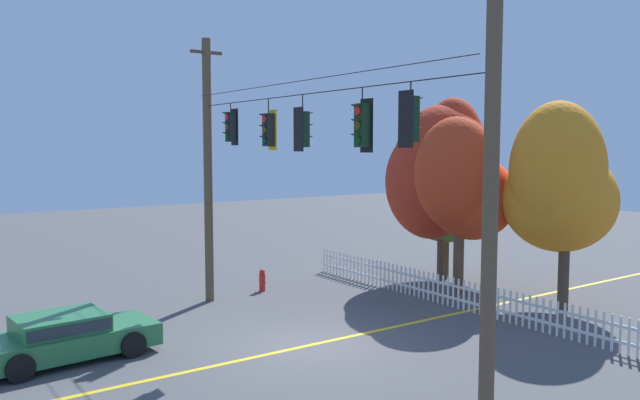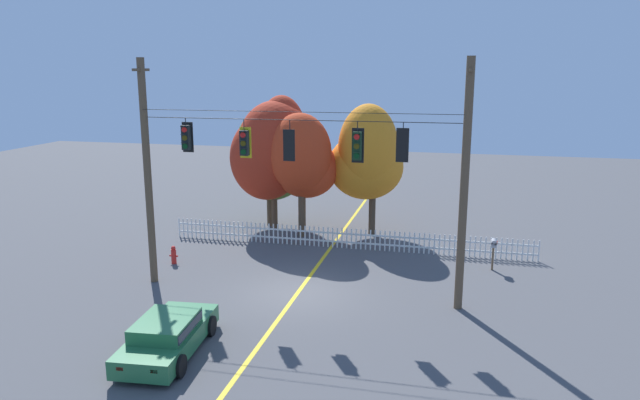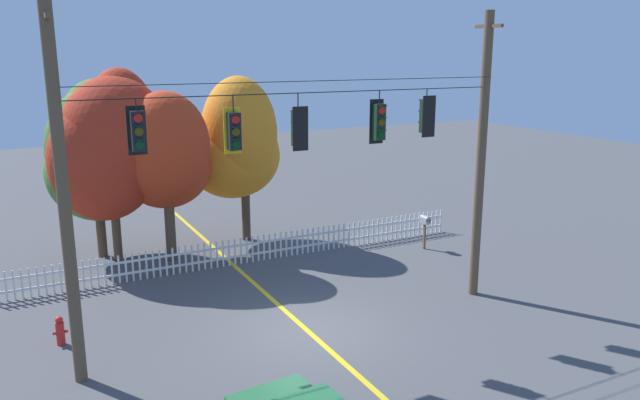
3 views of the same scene
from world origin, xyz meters
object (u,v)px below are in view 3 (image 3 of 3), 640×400
at_px(traffic_signal_eastbound_side, 234,131).
at_px(traffic_signal_northbound_secondary, 426,116).
at_px(traffic_signal_southbound_primary, 379,122).
at_px(roadside_mailbox, 425,222).
at_px(autumn_maple_far_west, 236,145).
at_px(traffic_signal_northbound_primary, 298,128).
at_px(autumn_maple_near_fence, 98,156).
at_px(fire_hydrant, 60,331).
at_px(autumn_maple_mid, 113,146).
at_px(autumn_oak_far_east, 166,157).
at_px(traffic_signal_westbound_side, 138,131).

relative_size(traffic_signal_eastbound_side, traffic_signal_northbound_secondary, 1.06).
height_order(traffic_signal_southbound_primary, roadside_mailbox, traffic_signal_southbound_primary).
distance_m(traffic_signal_eastbound_side, autumn_maple_far_west, 9.54).
bearing_deg(autumn_maple_far_west, traffic_signal_southbound_primary, -83.55).
distance_m(traffic_signal_northbound_primary, autumn_maple_near_fence, 10.02).
distance_m(traffic_signal_eastbound_side, fire_hydrant, 7.09).
distance_m(autumn_maple_near_fence, fire_hydrant, 8.06).
bearing_deg(traffic_signal_eastbound_side, autumn_maple_mid, 100.72).
relative_size(traffic_signal_northbound_secondary, roadside_mailbox, 1.00).
bearing_deg(roadside_mailbox, autumn_maple_far_west, 144.34).
xyz_separation_m(traffic_signal_northbound_secondary, autumn_maple_near_fence, (-7.75, 9.12, -1.91)).
xyz_separation_m(traffic_signal_eastbound_side, autumn_maple_far_west, (3.16, 8.83, -1.74)).
bearing_deg(traffic_signal_northbound_primary, traffic_signal_southbound_primary, 0.44).
xyz_separation_m(autumn_maple_near_fence, autumn_maple_mid, (0.43, -0.75, 0.44)).
bearing_deg(traffic_signal_northbound_primary, autumn_maple_mid, 111.56).
relative_size(traffic_signal_northbound_primary, autumn_oak_far_east, 0.23).
bearing_deg(autumn_maple_near_fence, traffic_signal_southbound_primary, -55.85).
bearing_deg(traffic_signal_northbound_primary, traffic_signal_northbound_secondary, -0.00).
relative_size(autumn_maple_mid, roadside_mailbox, 5.22).
bearing_deg(traffic_signal_westbound_side, traffic_signal_southbound_primary, 0.01).
bearing_deg(autumn_maple_near_fence, traffic_signal_westbound_side, -91.74).
bearing_deg(autumn_maple_near_fence, traffic_signal_northbound_primary, -67.71).
xyz_separation_m(autumn_maple_mid, roadside_mailbox, (10.81, -3.88, -3.20)).
xyz_separation_m(autumn_maple_near_fence, roadside_mailbox, (11.25, -4.63, -2.76)).
bearing_deg(traffic_signal_southbound_primary, autumn_maple_far_west, 96.45).
xyz_separation_m(traffic_signal_eastbound_side, fire_hydrant, (-4.22, 2.16, -5.27)).
height_order(autumn_maple_near_fence, autumn_maple_mid, autumn_maple_mid).
height_order(traffic_signal_eastbound_side, autumn_oak_far_east, traffic_signal_eastbound_side).
relative_size(autumn_maple_near_fence, fire_hydrant, 8.24).
xyz_separation_m(traffic_signal_westbound_side, autumn_oak_far_east, (2.41, 7.77, -1.96)).
bearing_deg(autumn_maple_far_west, traffic_signal_eastbound_side, -109.70).
height_order(traffic_signal_northbound_secondary, autumn_maple_mid, autumn_maple_mid).
bearing_deg(roadside_mailbox, traffic_signal_northbound_secondary, -127.93).
xyz_separation_m(traffic_signal_eastbound_side, autumn_maple_mid, (-1.58, 8.35, -1.37)).
bearing_deg(traffic_signal_westbound_side, autumn_maple_mid, 85.16).
height_order(traffic_signal_northbound_primary, fire_hydrant, traffic_signal_northbound_primary).
distance_m(traffic_signal_northbound_primary, autumn_oak_far_east, 8.15).
bearing_deg(traffic_signal_southbound_primary, traffic_signal_northbound_primary, -179.56).
bearing_deg(traffic_signal_southbound_primary, fire_hydrant, 165.53).
height_order(traffic_signal_eastbound_side, fire_hydrant, traffic_signal_eastbound_side).
xyz_separation_m(autumn_oak_far_east, fire_hydrant, (-4.34, -5.60, -3.44)).
bearing_deg(autumn_maple_far_west, traffic_signal_northbound_primary, -99.21).
relative_size(traffic_signal_westbound_side, roadside_mailbox, 0.96).
relative_size(autumn_oak_far_east, fire_hydrant, 7.78).
bearing_deg(traffic_signal_westbound_side, traffic_signal_northbound_primary, -0.26).
bearing_deg(roadside_mailbox, traffic_signal_southbound_primary, -138.62).
relative_size(traffic_signal_eastbound_side, autumn_maple_far_west, 0.22).
bearing_deg(autumn_oak_far_east, roadside_mailbox, -19.88).
xyz_separation_m(traffic_signal_southbound_primary, autumn_maple_far_west, (-1.00, 8.83, -1.76)).
distance_m(traffic_signal_westbound_side, autumn_oak_far_east, 8.36).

